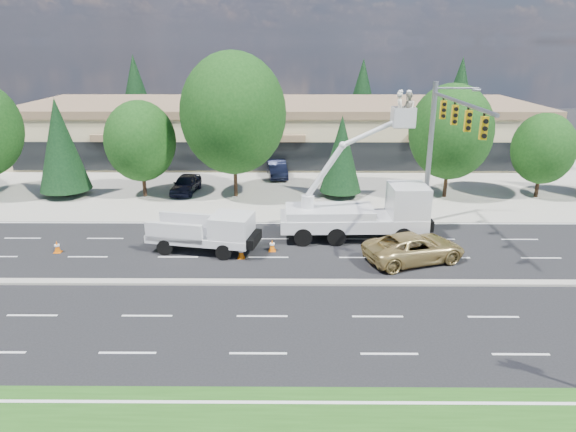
{
  "coord_description": "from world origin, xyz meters",
  "views": [
    {
      "loc": [
        1.25,
        -22.8,
        11.27
      ],
      "look_at": [
        1.08,
        3.25,
        2.4
      ],
      "focal_mm": 32.0,
      "sensor_mm": 36.0,
      "label": 1
    }
  ],
  "objects_px": {
    "signal_mast": "(442,136)",
    "minivan": "(414,248)",
    "utility_pickup": "(208,236)",
    "bucket_truck": "(366,208)"
  },
  "relations": [
    {
      "from": "utility_pickup",
      "to": "signal_mast",
      "type": "bearing_deg",
      "value": 23.74
    },
    {
      "from": "utility_pickup",
      "to": "bucket_truck",
      "type": "bearing_deg",
      "value": 24.45
    },
    {
      "from": "signal_mast",
      "to": "utility_pickup",
      "type": "distance_m",
      "value": 14.69
    },
    {
      "from": "signal_mast",
      "to": "utility_pickup",
      "type": "bearing_deg",
      "value": -167.71
    },
    {
      "from": "signal_mast",
      "to": "minivan",
      "type": "bearing_deg",
      "value": -116.77
    },
    {
      "from": "signal_mast",
      "to": "bucket_truck",
      "type": "bearing_deg",
      "value": -169.22
    },
    {
      "from": "utility_pickup",
      "to": "minivan",
      "type": "xyz_separation_m",
      "value": [
        11.31,
        -1.31,
        -0.16
      ]
    },
    {
      "from": "bucket_truck",
      "to": "minivan",
      "type": "relative_size",
      "value": 1.59
    },
    {
      "from": "bucket_truck",
      "to": "utility_pickup",
      "type": "bearing_deg",
      "value": -168.64
    },
    {
      "from": "utility_pickup",
      "to": "minivan",
      "type": "bearing_deg",
      "value": 4.83
    }
  ]
}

